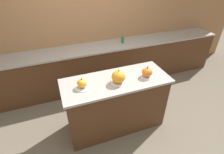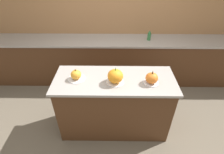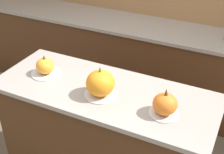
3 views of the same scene
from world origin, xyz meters
TOP-DOWN VIEW (x-y plane):
  - ground_plane at (0.00, 0.00)m, footprint 12.00×12.00m
  - wall_back at (0.00, 1.62)m, footprint 8.00×0.06m
  - kitchen_island at (0.00, 0.00)m, footprint 1.63×0.65m
  - back_counter at (0.00, 1.29)m, footprint 6.00×0.60m
  - pumpkin_cake_left at (-0.50, 0.00)m, footprint 0.23×0.23m
  - pumpkin_cake_center at (0.01, -0.07)m, footprint 0.23×0.23m
  - pumpkin_cake_right at (0.47, -0.07)m, footprint 0.20×0.20m
  - bottle_tall at (0.66, 1.30)m, footprint 0.07×0.07m

SIDE VIEW (x-z plane):
  - ground_plane at x=0.00m, z-range 0.00..0.00m
  - back_counter at x=0.00m, z-range 0.00..0.93m
  - kitchen_island at x=0.00m, z-range 0.00..0.95m
  - pumpkin_cake_left at x=-0.50m, z-range 0.93..1.09m
  - pumpkin_cake_right at x=0.47m, z-range 0.93..1.12m
  - bottle_tall at x=0.66m, z-range 0.93..1.12m
  - pumpkin_cake_center at x=0.01m, z-range 0.93..1.16m
  - wall_back at x=0.00m, z-range 0.00..2.50m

